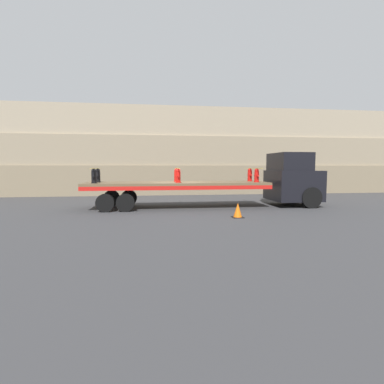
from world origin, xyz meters
TOP-DOWN VIEW (x-y plane):
  - ground_plane at (0.00, 0.00)m, footprint 120.00×120.00m
  - rock_cliff at (0.00, 8.70)m, footprint 60.00×3.30m
  - truck_cab at (6.64, 0.00)m, footprint 2.53×2.75m
  - flatbed_trailer at (-0.67, 0.00)m, footprint 9.67×2.67m
  - fire_hydrant_black_near_0 at (-4.23, -0.57)m, footprint 0.31×0.50m
  - fire_hydrant_black_far_0 at (-4.23, 0.57)m, footprint 0.31×0.50m
  - fire_hydrant_red_near_1 at (0.00, -0.57)m, footprint 0.31×0.50m
  - fire_hydrant_red_far_1 at (0.00, 0.57)m, footprint 0.31×0.50m
  - fire_hydrant_red_near_2 at (4.23, -0.57)m, footprint 0.31×0.50m
  - fire_hydrant_red_far_2 at (4.23, 0.57)m, footprint 0.31×0.50m
  - cargo_strap_rear at (-4.23, 0.00)m, footprint 0.05×2.77m
  - cargo_strap_middle at (0.00, 0.00)m, footprint 0.05×2.77m
  - cargo_strap_front at (4.23, 0.00)m, footprint 0.05×2.77m
  - traffic_cone at (2.32, -3.59)m, footprint 0.48×0.48m

SIDE VIEW (x-z plane):
  - ground_plane at x=0.00m, z-range 0.00..0.00m
  - traffic_cone at x=2.32m, z-range -0.01..0.63m
  - flatbed_trailer at x=-0.67m, z-range 0.43..1.80m
  - truck_cab at x=6.64m, z-range -0.01..2.96m
  - fire_hydrant_black_near_0 at x=-4.23m, z-range 1.36..2.10m
  - fire_hydrant_black_far_0 at x=-4.23m, z-range 1.36..2.10m
  - fire_hydrant_red_near_1 at x=0.00m, z-range 1.36..2.10m
  - fire_hydrant_red_far_1 at x=0.00m, z-range 1.36..2.10m
  - fire_hydrant_red_near_2 at x=4.23m, z-range 1.36..2.10m
  - fire_hydrant_red_far_2 at x=4.23m, z-range 1.36..2.10m
  - cargo_strap_rear at x=-4.23m, z-range 2.11..2.12m
  - cargo_strap_middle at x=0.00m, z-range 2.11..2.12m
  - cargo_strap_front at x=4.23m, z-range 2.11..2.12m
  - rock_cliff at x=0.00m, z-range 0.00..6.92m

